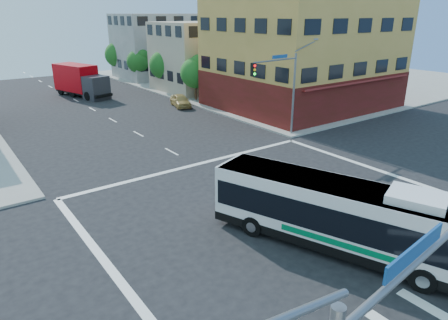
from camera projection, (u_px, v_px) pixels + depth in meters
ground at (292, 216)px, 21.09m from camera, size 120.00×120.00×0.00m
sidewalk_ne at (290, 76)px, 66.95m from camera, size 50.00×50.00×0.15m
corner_building_ne at (303, 53)px, 44.11m from camera, size 18.10×15.44×14.00m
building_east_near at (204, 56)px, 54.64m from camera, size 12.06×10.06×9.00m
building_east_far at (156, 46)px, 65.06m from camera, size 12.06×10.06×10.00m
signal_mast_ne at (281, 80)px, 32.43m from camera, size 7.91×1.13×8.07m
street_tree_a at (196, 71)px, 47.57m from camera, size 3.60×3.60×5.53m
street_tree_b at (164, 63)px, 53.56m from camera, size 3.80×3.80×5.79m
street_tree_c at (139, 60)px, 59.71m from camera, size 3.40×3.40×5.29m
street_tree_d at (118, 53)px, 65.61m from camera, size 4.00×4.00×6.03m
transit_bus at (340, 215)px, 17.67m from camera, size 6.44×11.87×3.48m
box_truck at (81, 81)px, 50.72m from camera, size 4.85×9.16×3.96m
parked_car at (180, 100)px, 45.54m from camera, size 2.65×4.42×1.41m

